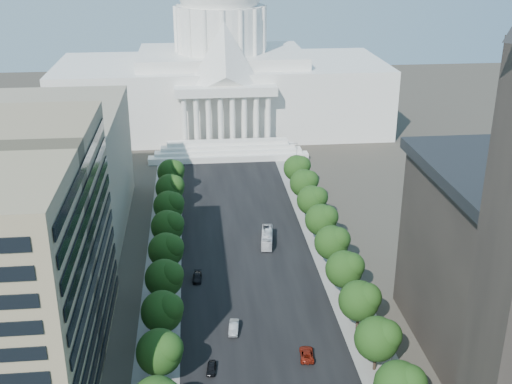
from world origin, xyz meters
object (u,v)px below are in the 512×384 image
object	(u,v)px
city_bus	(267,238)
car_dark_a	(211,368)
car_silver	(234,327)
car_red	(307,354)
car_dark_b	(197,277)

from	to	relation	value
city_bus	car_dark_a	bearing A→B (deg)	-99.85
car_silver	car_red	distance (m)	15.26
car_dark_a	car_dark_b	bearing A→B (deg)	100.21
car_silver	car_red	xyz separation A→B (m)	(12.13, -9.26, -0.11)
city_bus	car_red	bearing A→B (deg)	-79.99
car_dark_b	car_silver	bearing A→B (deg)	-68.05
car_dark_b	city_bus	bearing A→B (deg)	47.25
car_dark_a	car_silver	distance (m)	12.27
car_dark_a	city_bus	bearing A→B (deg)	79.04
car_red	car_dark_b	world-z (taller)	car_red
car_dark_b	car_red	bearing A→B (deg)	-53.52
car_dark_a	car_red	xyz separation A→B (m)	(16.73, 2.12, 0.05)
car_dark_a	car_silver	bearing A→B (deg)	74.75
car_red	car_dark_b	size ratio (longest dim) A/B	1.10
car_red	city_bus	world-z (taller)	city_bus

